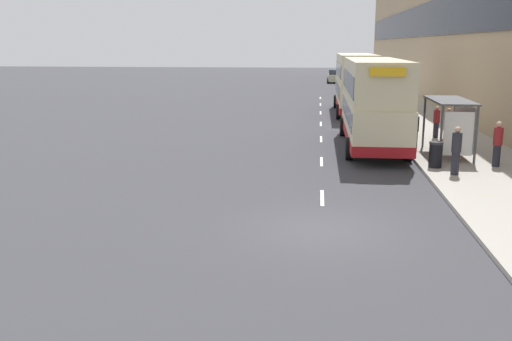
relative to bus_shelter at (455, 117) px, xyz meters
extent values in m
plane|color=#38383D|center=(-5.77, -10.57, -1.88)|extent=(220.00, 220.00, 0.00)
cube|color=#A39E93|center=(0.73, 27.93, -1.81)|extent=(5.00, 93.00, 0.14)
cube|color=tan|center=(4.73, 27.93, 6.00)|extent=(3.00, 93.00, 15.76)
cube|color=black|center=(3.19, 27.93, 5.21)|extent=(0.12, 89.28, 2.84)
cube|color=silver|center=(-5.77, -7.23, -1.87)|extent=(0.12, 2.00, 0.01)
cube|color=silver|center=(-5.77, -1.20, -1.87)|extent=(0.12, 2.00, 0.01)
cube|color=silver|center=(-5.77, 4.82, -1.87)|extent=(0.12, 2.00, 0.01)
cube|color=silver|center=(-5.77, 10.85, -1.87)|extent=(0.12, 2.00, 0.01)
cube|color=silver|center=(-5.77, 16.87, -1.87)|extent=(0.12, 2.00, 0.01)
cube|color=silver|center=(-5.77, 22.89, -1.87)|extent=(0.12, 2.00, 0.01)
cube|color=silver|center=(-5.77, 28.92, -1.87)|extent=(0.12, 2.00, 0.01)
cube|color=#4C4C51|center=(-0.17, 0.35, 0.70)|extent=(1.60, 4.20, 0.08)
cylinder|color=#4C4C51|center=(-0.87, -1.65, -0.54)|extent=(0.10, 0.10, 2.40)
cylinder|color=#4C4C51|center=(-0.87, 2.35, -0.54)|extent=(0.10, 0.10, 2.40)
cylinder|color=#4C4C51|center=(0.53, -1.65, -0.54)|extent=(0.10, 0.10, 2.40)
cylinder|color=#4C4C51|center=(0.53, 2.35, -0.54)|extent=(0.10, 0.10, 2.40)
cube|color=#99A8B2|center=(0.50, 0.35, -0.42)|extent=(0.04, 3.68, 1.92)
cube|color=white|center=(-0.17, -1.59, -0.49)|extent=(1.19, 0.10, 1.82)
cube|color=maroon|center=(0.07, 0.35, -1.29)|extent=(0.36, 2.80, 0.08)
cube|color=beige|center=(-3.30, 2.59, -0.45)|extent=(2.55, 10.51, 1.85)
cube|color=beige|center=(-3.30, 2.59, 1.45)|extent=(2.50, 10.19, 1.95)
cube|color=maroon|center=(-3.30, 2.59, -1.15)|extent=(2.58, 10.56, 0.45)
cube|color=#2D3847|center=(-3.30, 2.59, -0.08)|extent=(2.58, 9.88, 0.81)
cube|color=#2D3847|center=(-3.30, 2.59, 1.35)|extent=(2.55, 9.88, 0.94)
cube|color=yellow|center=(-3.30, -2.64, 2.07)|extent=(1.40, 0.08, 0.36)
cylinder|color=black|center=(-4.57, 6.17, -1.38)|extent=(0.30, 1.00, 1.00)
cylinder|color=black|center=(-2.02, 6.17, -1.38)|extent=(0.30, 1.00, 1.00)
cylinder|color=black|center=(-4.57, -0.66, -1.38)|extent=(0.30, 1.00, 1.00)
cylinder|color=black|center=(-2.02, -0.66, -1.38)|extent=(0.30, 1.00, 1.00)
cube|color=beige|center=(-3.30, 16.78, -0.45)|extent=(2.55, 10.87, 1.85)
cube|color=beige|center=(-3.30, 16.78, 1.45)|extent=(2.50, 10.54, 1.95)
cube|color=maroon|center=(-3.30, 16.78, -1.15)|extent=(2.58, 10.92, 0.45)
cube|color=#2D3847|center=(-3.30, 16.78, -0.08)|extent=(2.58, 10.21, 0.81)
cube|color=#2D3847|center=(-3.30, 16.78, 1.35)|extent=(2.55, 10.21, 0.94)
cube|color=yellow|center=(-3.30, 11.37, 2.07)|extent=(1.40, 0.08, 0.36)
cylinder|color=black|center=(-4.58, 20.47, -1.38)|extent=(0.30, 1.00, 1.00)
cylinder|color=black|center=(-2.03, 20.47, -1.38)|extent=(0.30, 1.00, 1.00)
cylinder|color=black|center=(-4.58, 13.41, -1.38)|extent=(0.30, 1.00, 1.00)
cylinder|color=black|center=(-2.03, 13.41, -1.38)|extent=(0.30, 1.00, 1.00)
cube|color=#B7B799|center=(-3.87, 50.82, -1.18)|extent=(1.73, 3.90, 0.79)
cube|color=#2D3847|center=(-3.87, 50.63, -0.46)|extent=(1.52, 1.87, 0.65)
cylinder|color=black|center=(-4.74, 52.03, -1.58)|extent=(0.20, 0.60, 0.60)
cylinder|color=black|center=(-3.01, 52.03, -1.58)|extent=(0.20, 0.60, 0.60)
cylinder|color=black|center=(-4.74, 49.61, -1.58)|extent=(0.20, 0.60, 0.60)
cylinder|color=black|center=(-3.01, 49.61, -1.58)|extent=(0.20, 0.60, 0.60)
cylinder|color=#23232D|center=(-0.73, -3.78, -1.30)|extent=(0.30, 0.30, 0.88)
cylinder|color=#26262D|center=(-0.73, -3.78, -0.49)|extent=(0.37, 0.37, 0.73)
sphere|color=tan|center=(-0.73, -3.78, 0.00)|extent=(0.24, 0.24, 0.24)
cylinder|color=#23232D|center=(0.27, 5.11, -1.33)|extent=(0.27, 0.27, 0.80)
cylinder|color=maroon|center=(0.27, 5.11, -0.60)|extent=(0.33, 0.33, 0.67)
sphere|color=tan|center=(0.27, 5.11, -0.16)|extent=(0.22, 0.22, 0.22)
cylinder|color=#23232D|center=(1.28, -2.07, -1.30)|extent=(0.30, 0.30, 0.88)
cylinder|color=maroon|center=(1.28, -2.07, -0.49)|extent=(0.37, 0.37, 0.73)
sphere|color=tan|center=(1.28, -2.07, -0.01)|extent=(0.24, 0.24, 0.24)
cylinder|color=#23232D|center=(-1.39, 1.68, -1.32)|extent=(0.29, 0.29, 0.84)
cylinder|color=#26262D|center=(-1.39, 1.68, -0.55)|extent=(0.35, 0.35, 0.70)
sphere|color=tan|center=(-1.39, 1.68, -0.09)|extent=(0.23, 0.23, 0.23)
cylinder|color=#23232D|center=(0.55, 3.62, -1.32)|extent=(0.28, 0.28, 0.83)
cylinder|color=#337260|center=(0.55, 3.62, -0.56)|extent=(0.35, 0.35, 0.69)
sphere|color=tan|center=(0.55, 3.62, -0.10)|extent=(0.22, 0.22, 0.22)
cylinder|color=black|center=(-1.22, -2.52, -1.26)|extent=(0.52, 0.52, 0.95)
cylinder|color=#2D2D33|center=(-1.22, -2.52, -0.74)|extent=(0.55, 0.55, 0.10)
camera|label=1|loc=(-5.99, -25.70, 3.15)|focal=40.00mm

